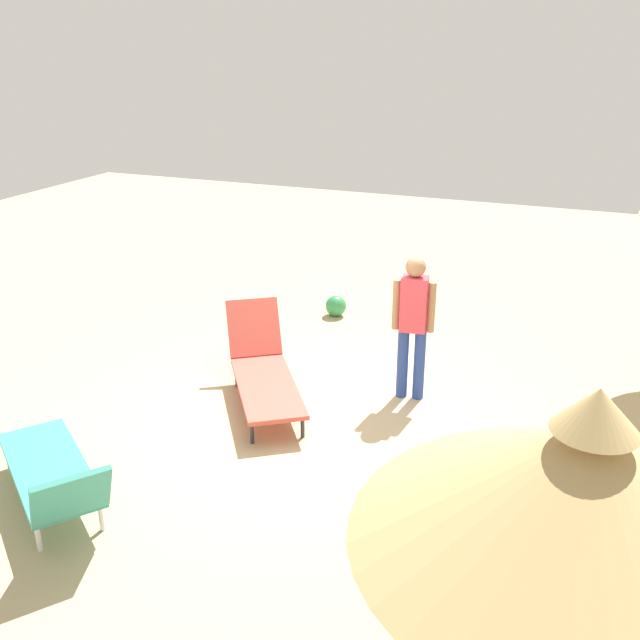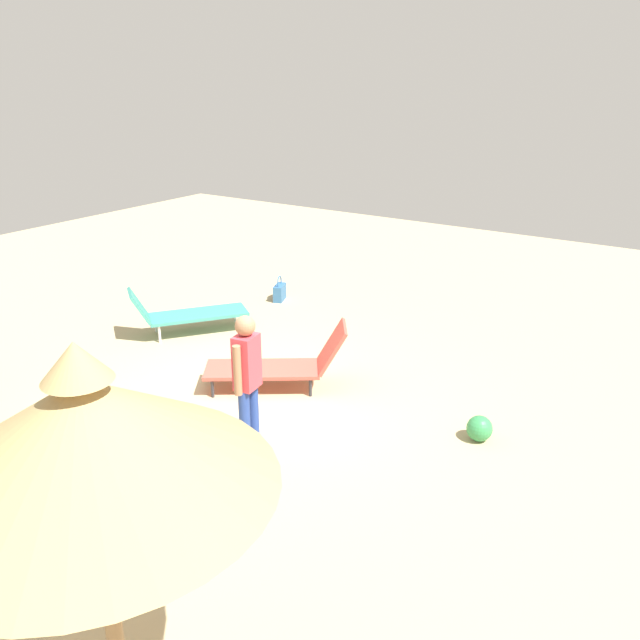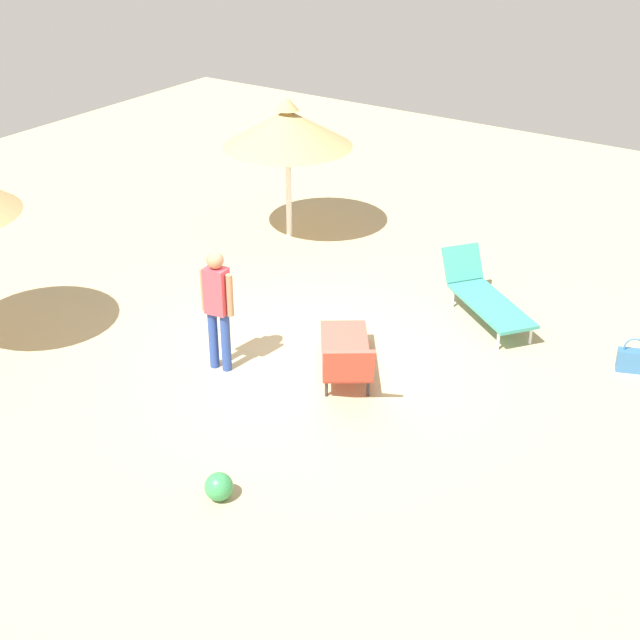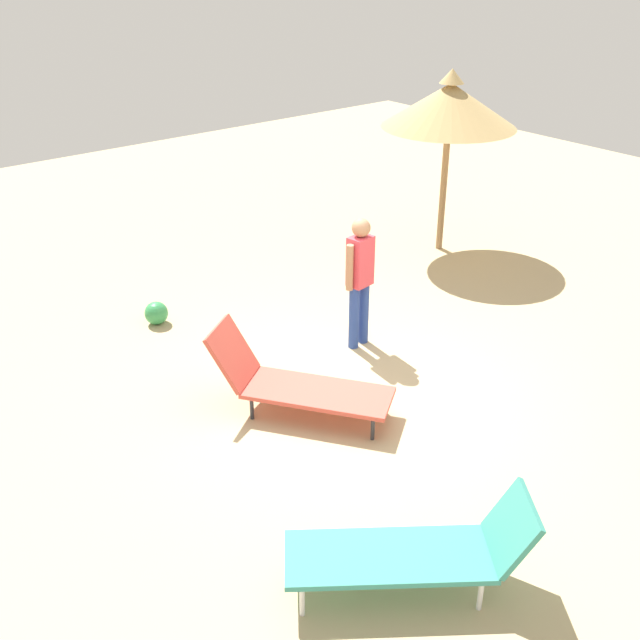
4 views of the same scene
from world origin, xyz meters
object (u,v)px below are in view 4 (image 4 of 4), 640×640
object	(u,v)px
lounge_chair_center	(418,550)
person_standing_edge	(360,274)
lounge_chair_near_left	(292,381)
parasol_umbrella_front	(450,105)
beach_ball	(156,313)

from	to	relation	value
lounge_chair_center	person_standing_edge	size ratio (longest dim) A/B	1.12
lounge_chair_near_left	lounge_chair_center	distance (m)	2.74
parasol_umbrella_front	lounge_chair_center	xyz separation A→B (m)	(5.59, 4.95, -1.99)
lounge_chair_near_left	lounge_chair_center	size ratio (longest dim) A/B	1.03
lounge_chair_near_left	lounge_chair_center	world-z (taller)	lounge_chair_near_left
person_standing_edge	lounge_chair_near_left	bearing A→B (deg)	23.33
lounge_chair_center	beach_ball	distance (m)	5.52
person_standing_edge	beach_ball	size ratio (longest dim) A/B	5.40
parasol_umbrella_front	beach_ball	world-z (taller)	parasol_umbrella_front
lounge_chair_near_left	lounge_chair_center	xyz separation A→B (m)	(0.74, 2.64, -0.00)
lounge_chair_center	beach_ball	world-z (taller)	lounge_chair_center
lounge_chair_near_left	beach_ball	world-z (taller)	lounge_chair_near_left
lounge_chair_near_left	person_standing_edge	xyz separation A→B (m)	(-1.58, -0.68, 0.60)
parasol_umbrella_front	beach_ball	distance (m)	5.51
person_standing_edge	beach_ball	distance (m)	2.90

